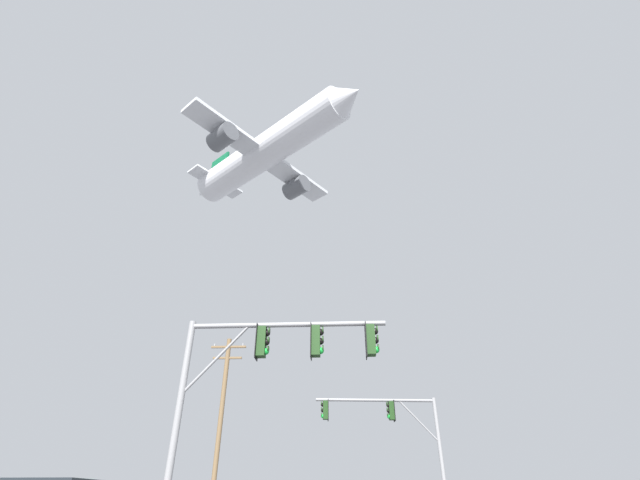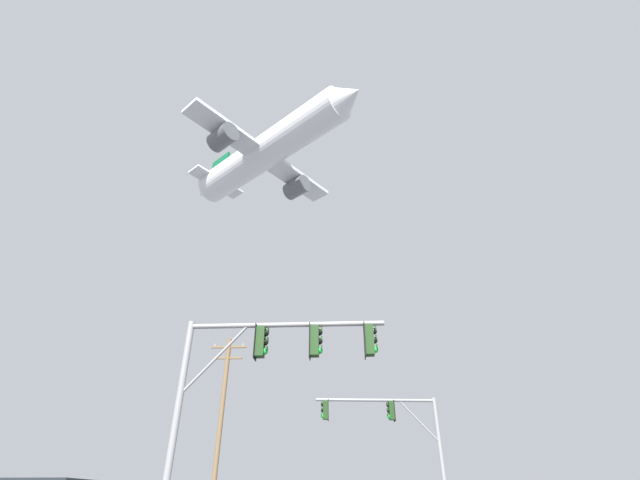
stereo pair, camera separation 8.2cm
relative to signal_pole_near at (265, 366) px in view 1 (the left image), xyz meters
name	(u,v)px [view 1 (the left image)]	position (x,y,z in m)	size (l,w,h in m)	color
signal_pole_near	(265,366)	(0.00, 0.00, 0.00)	(6.03, 0.51, 6.17)	gray
signal_pole_far	(395,428)	(5.09, 11.62, -0.12)	(6.40, 0.79, 6.17)	gray
utility_pole	(220,420)	(-4.64, 14.06, 0.66)	(2.20, 0.28, 10.27)	brown
airplane	(267,151)	(-5.94, 27.50, 33.96)	(24.29, 20.66, 7.76)	white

